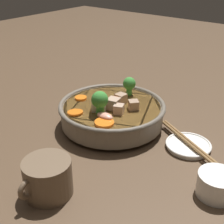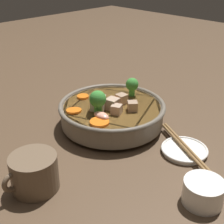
% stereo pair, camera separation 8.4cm
% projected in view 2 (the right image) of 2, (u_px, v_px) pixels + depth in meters
% --- Properties ---
extents(ground_plane, '(3.00, 3.00, 0.00)m').
position_uv_depth(ground_plane, '(112.00, 125.00, 0.86)').
color(ground_plane, '#4C3826').
extents(stirfry_bowl, '(0.29, 0.29, 0.12)m').
position_uv_depth(stirfry_bowl, '(112.00, 111.00, 0.84)').
color(stirfry_bowl, slate).
rests_on(stirfry_bowl, ground_plane).
extents(side_saucer, '(0.11, 0.11, 0.01)m').
position_uv_depth(side_saucer, '(184.00, 150.00, 0.74)').
color(side_saucer, white).
rests_on(side_saucer, ground_plane).
extents(tea_cup, '(0.08, 0.08, 0.05)m').
position_uv_depth(tea_cup, '(203.00, 192.00, 0.58)').
color(tea_cup, white).
rests_on(tea_cup, ground_plane).
extents(dark_mug, '(0.12, 0.09, 0.07)m').
position_uv_depth(dark_mug, '(34.00, 173.00, 0.61)').
color(dark_mug, brown).
rests_on(dark_mug, ground_plane).
extents(chopsticks_pair, '(0.12, 0.20, 0.01)m').
position_uv_depth(chopsticks_pair, '(185.00, 147.00, 0.73)').
color(chopsticks_pair, olive).
rests_on(chopsticks_pair, side_saucer).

